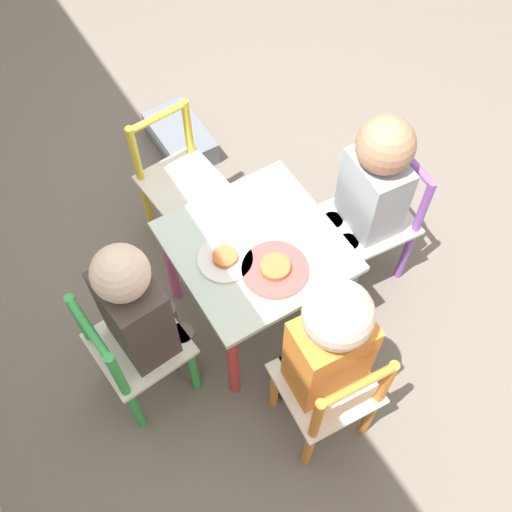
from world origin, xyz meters
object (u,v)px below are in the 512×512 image
at_px(child_left, 325,347).
at_px(child_back, 142,313).
at_px(chair_green, 134,351).
at_px(storage_bin, 180,138).
at_px(chair_orange, 329,393).
at_px(plate_left, 275,269).
at_px(chair_purple, 375,220).
at_px(kids_table, 256,258).
at_px(child_front, 369,191).
at_px(chair_yellow, 180,184).
at_px(plate_back, 225,259).

bearing_deg(child_left, child_back, -40.30).
relative_size(chair_green, storage_bin, 1.61).
height_order(chair_orange, plate_left, chair_orange).
relative_size(chair_orange, chair_purple, 1.00).
xyz_separation_m(kids_table, storage_bin, (0.85, -0.14, -0.30)).
relative_size(child_left, storage_bin, 2.31).
height_order(kids_table, chair_purple, chair_purple).
distance_m(chair_green, child_front, 0.87).
xyz_separation_m(chair_yellow, child_front, (-0.49, -0.44, 0.19)).
bearing_deg(chair_green, chair_purple, -95.18).
xyz_separation_m(chair_yellow, storage_bin, (0.39, -0.18, -0.21)).
bearing_deg(child_back, kids_table, -90.00).
height_order(kids_table, child_back, child_back).
height_order(chair_orange, storage_bin, chair_orange).
relative_size(child_left, plate_left, 3.90).
xyz_separation_m(chair_orange, child_left, (0.06, -0.00, 0.21)).
bearing_deg(chair_yellow, kids_table, -90.00).
bearing_deg(plate_back, chair_purple, -93.85).
height_order(kids_table, child_left, child_left).
height_order(chair_orange, chair_purple, same).
xyz_separation_m(chair_purple, child_left, (-0.36, 0.49, 0.21)).
bearing_deg(plate_back, child_back, 97.66).
relative_size(chair_orange, child_left, 0.70).
height_order(chair_green, child_left, child_left).
xyz_separation_m(chair_green, child_front, (0.01, -0.85, 0.19)).
bearing_deg(plate_back, chair_yellow, -8.31).
height_order(kids_table, chair_orange, chair_orange).
bearing_deg(child_back, plate_back, -87.94).
relative_size(kids_table, storage_bin, 1.45).
bearing_deg(chair_orange, chair_yellow, -85.41).
xyz_separation_m(child_left, plate_back, (0.40, 0.08, -0.04)).
xyz_separation_m(kids_table, child_front, (-0.03, -0.40, 0.11)).
distance_m(kids_table, plate_back, 0.14).
distance_m(child_left, storage_bin, 1.32).
height_order(chair_green, child_front, child_front).
xyz_separation_m(chair_green, plate_back, (0.04, -0.35, 0.17)).
height_order(kids_table, chair_green, chair_green).
relative_size(chair_purple, child_back, 0.72).
relative_size(chair_purple, chair_yellow, 1.00).
bearing_deg(plate_left, chair_yellow, 4.08).
height_order(chair_purple, child_front, child_front).
relative_size(child_left, plate_back, 4.68).
bearing_deg(chair_green, plate_back, -88.30).
bearing_deg(child_back, chair_purple, -95.55).
height_order(child_front, plate_back, child_front).
relative_size(chair_purple, child_left, 0.70).
relative_size(kids_table, chair_green, 0.90).
xyz_separation_m(chair_green, plate_left, (-0.06, -0.46, 0.17)).
relative_size(chair_orange, plate_back, 3.26).
xyz_separation_m(chair_green, chair_yellow, (0.50, -0.42, 0.00)).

